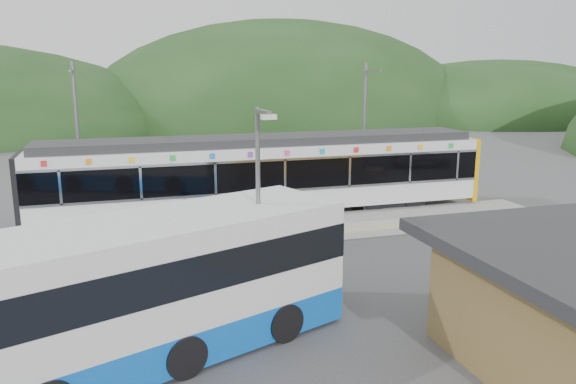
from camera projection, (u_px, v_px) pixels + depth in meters
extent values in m
plane|color=#4C4C4F|center=(281.00, 261.00, 19.89)|extent=(120.00, 120.00, 0.00)
ellipsoid|color=#1E3D19|center=(283.00, 120.00, 74.90)|extent=(52.00, 39.00, 26.00)
ellipsoid|color=#1E3D19|center=(497.00, 119.00, 77.53)|extent=(44.00, 33.00, 16.00)
cube|color=#9E9E99|center=(259.00, 232.00, 22.94)|extent=(26.00, 3.20, 0.30)
cube|color=yellow|center=(267.00, 237.00, 21.69)|extent=(26.00, 0.10, 0.01)
cube|color=black|center=(130.00, 221.00, 24.01)|extent=(3.20, 2.20, 0.56)
cube|color=black|center=(384.00, 202.00, 27.41)|extent=(3.20, 2.20, 0.56)
cube|color=silver|center=(265.00, 195.00, 25.55)|extent=(20.00, 2.90, 0.92)
cube|color=black|center=(265.00, 170.00, 25.30)|extent=(20.00, 2.96, 1.45)
cube|color=silver|center=(274.00, 191.00, 24.04)|extent=(20.00, 0.05, 0.10)
cube|color=silver|center=(274.00, 160.00, 23.75)|extent=(20.00, 0.05, 0.10)
cube|color=silver|center=(265.00, 149.00, 25.10)|extent=(20.00, 2.90, 0.45)
cube|color=#2D2D30|center=(265.00, 140.00, 25.01)|extent=(19.40, 2.50, 0.36)
cube|color=#E6AA0C|center=(459.00, 166.00, 28.24)|extent=(0.24, 2.92, 3.00)
cube|color=black|center=(21.00, 191.00, 22.50)|extent=(0.20, 2.92, 3.00)
cube|color=silver|center=(60.00, 188.00, 21.48)|extent=(0.10, 0.05, 1.35)
cube|color=silver|center=(141.00, 183.00, 22.34)|extent=(0.10, 0.05, 1.35)
cube|color=silver|center=(216.00, 179.00, 23.19)|extent=(0.10, 0.05, 1.35)
cube|color=silver|center=(285.00, 175.00, 24.04)|extent=(0.10, 0.05, 1.35)
cube|color=silver|center=(350.00, 171.00, 24.89)|extent=(0.10, 0.05, 1.35)
cube|color=silver|center=(410.00, 168.00, 25.74)|extent=(0.10, 0.05, 1.35)
cube|color=silver|center=(457.00, 165.00, 26.45)|extent=(0.10, 0.05, 1.35)
cube|color=red|center=(44.00, 164.00, 21.15)|extent=(0.22, 0.04, 0.22)
cube|color=orange|center=(89.00, 162.00, 21.60)|extent=(0.22, 0.04, 0.22)
cube|color=yellow|center=(132.00, 160.00, 22.06)|extent=(0.22, 0.04, 0.22)
cube|color=green|center=(173.00, 158.00, 22.51)|extent=(0.22, 0.04, 0.22)
cube|color=blue|center=(212.00, 156.00, 22.96)|extent=(0.22, 0.04, 0.22)
cube|color=purple|center=(250.00, 155.00, 23.42)|extent=(0.22, 0.04, 0.22)
cube|color=#E54C8C|center=(287.00, 153.00, 23.87)|extent=(0.22, 0.04, 0.22)
cube|color=#19A5A5|center=(322.00, 151.00, 24.33)|extent=(0.22, 0.04, 0.22)
cube|color=red|center=(356.00, 150.00, 24.78)|extent=(0.22, 0.04, 0.22)
cube|color=orange|center=(389.00, 148.00, 25.24)|extent=(0.22, 0.04, 0.22)
cube|color=yellow|center=(421.00, 147.00, 25.69)|extent=(0.22, 0.04, 0.22)
cube|color=green|center=(451.00, 146.00, 26.14)|extent=(0.22, 0.04, 0.22)
cylinder|color=slate|center=(78.00, 141.00, 25.19)|extent=(0.18, 0.18, 7.00)
cube|color=slate|center=(71.00, 71.00, 23.78)|extent=(0.08, 1.80, 0.08)
cylinder|color=slate|center=(364.00, 131.00, 29.16)|extent=(0.18, 0.18, 7.00)
cube|color=slate|center=(373.00, 71.00, 27.75)|extent=(0.08, 1.80, 0.08)
cube|color=blue|center=(99.00, 351.00, 12.42)|extent=(12.33, 6.95, 0.88)
cube|color=silver|center=(96.00, 314.00, 12.24)|extent=(12.33, 6.95, 0.88)
cube|color=black|center=(93.00, 276.00, 12.05)|extent=(12.34, 6.98, 0.88)
cube|color=silver|center=(91.00, 244.00, 11.89)|extent=(12.33, 6.95, 0.55)
cylinder|color=black|center=(31.00, 374.00, 11.57)|extent=(1.96, 3.05, 0.99)
cylinder|color=black|center=(159.00, 335.00, 13.30)|extent=(1.96, 3.05, 0.99)
cylinder|color=black|center=(255.00, 305.00, 14.96)|extent=(1.96, 3.05, 0.99)
cylinder|color=slate|center=(258.00, 220.00, 14.38)|extent=(0.12, 0.12, 5.75)
cube|color=slate|center=(261.00, 112.00, 13.39)|extent=(0.19, 0.96, 0.12)
cube|color=silver|center=(266.00, 117.00, 13.00)|extent=(0.36, 0.20, 0.12)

